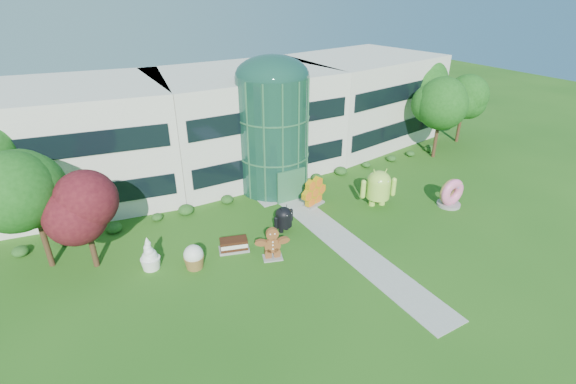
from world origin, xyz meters
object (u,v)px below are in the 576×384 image
android_black (284,217)px  donut (451,192)px  gingerbread (272,243)px  android_green (379,185)px

android_black → donut: 14.10m
donut → gingerbread: 16.05m
android_black → gingerbread: gingerbread is taller
android_black → gingerbread: size_ratio=0.88×
donut → android_green: bearing=149.5°
android_green → android_black: size_ratio=1.56×
donut → gingerbread: bearing=178.2°
android_black → donut: donut is taller
android_green → android_black: bearing=-161.3°
donut → gingerbread: (-16.03, 0.77, -0.03)m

